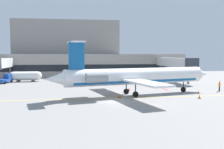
{
  "coord_description": "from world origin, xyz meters",
  "views": [
    {
      "loc": [
        -5.37,
        -35.84,
        6.74
      ],
      "look_at": [
        1.45,
        11.11,
        3.0
      ],
      "focal_mm": 41.0,
      "sensor_mm": 36.0,
      "label": 1
    }
  ],
  "objects_px": {
    "fuel_tank": "(26,76)",
    "marshaller": "(219,86)",
    "pushback_tractor": "(154,78)",
    "baggage_tug": "(6,79)",
    "regional_jet": "(134,76)"
  },
  "relations": [
    {
      "from": "fuel_tank",
      "to": "marshaller",
      "type": "bearing_deg",
      "value": -30.49
    },
    {
      "from": "pushback_tractor",
      "to": "marshaller",
      "type": "relative_size",
      "value": 2.09
    },
    {
      "from": "marshaller",
      "to": "baggage_tug",
      "type": "bearing_deg",
      "value": 154.64
    },
    {
      "from": "baggage_tug",
      "to": "marshaller",
      "type": "height_order",
      "value": "baggage_tug"
    },
    {
      "from": "baggage_tug",
      "to": "fuel_tank",
      "type": "xyz_separation_m",
      "value": [
        3.98,
        2.5,
        0.44
      ]
    },
    {
      "from": "pushback_tractor",
      "to": "marshaller",
      "type": "xyz_separation_m",
      "value": [
        6.97,
        -17.39,
        0.07
      ]
    },
    {
      "from": "fuel_tank",
      "to": "marshaller",
      "type": "relative_size",
      "value": 4.14
    },
    {
      "from": "marshaller",
      "to": "fuel_tank",
      "type": "bearing_deg",
      "value": 149.51
    },
    {
      "from": "regional_jet",
      "to": "marshaller",
      "type": "height_order",
      "value": "regional_jet"
    },
    {
      "from": "fuel_tank",
      "to": "regional_jet",
      "type": "bearing_deg",
      "value": -48.49
    },
    {
      "from": "regional_jet",
      "to": "pushback_tractor",
      "type": "distance_m",
      "value": 21.8
    },
    {
      "from": "fuel_tank",
      "to": "baggage_tug",
      "type": "bearing_deg",
      "value": -147.88
    },
    {
      "from": "baggage_tug",
      "to": "marshaller",
      "type": "xyz_separation_m",
      "value": [
        42.17,
        -19.99,
        0.0
      ]
    },
    {
      "from": "pushback_tractor",
      "to": "fuel_tank",
      "type": "bearing_deg",
      "value": 170.73
    },
    {
      "from": "regional_jet",
      "to": "fuel_tank",
      "type": "bearing_deg",
      "value": 131.51
    }
  ]
}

